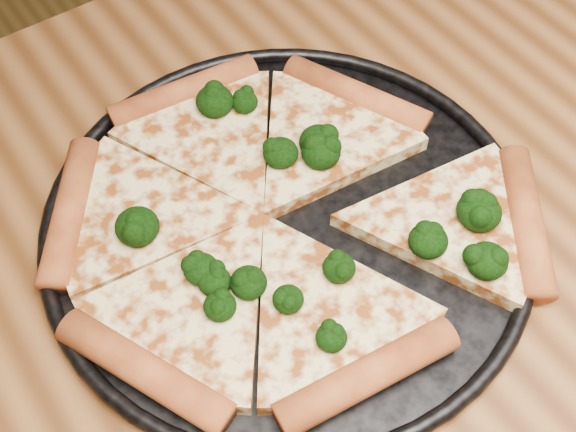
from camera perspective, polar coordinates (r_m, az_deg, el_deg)
dining_table at (r=0.64m, az=10.05°, el=-10.89°), size 1.20×0.90×0.75m
pizza_pan at (r=0.58m, az=0.00°, el=-0.47°), size 0.38×0.38×0.02m
pizza at (r=0.57m, az=-0.99°, el=0.01°), size 0.38×0.34×0.03m
broccoli_florets at (r=0.56m, az=2.46°, el=0.67°), size 0.25×0.27×0.02m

